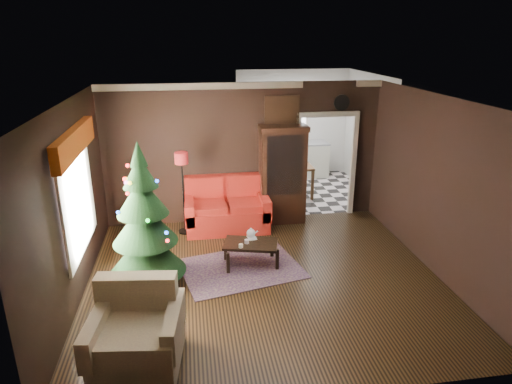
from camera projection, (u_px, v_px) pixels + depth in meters
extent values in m
plane|color=black|center=(265.00, 279.00, 7.11)|extent=(5.50, 5.50, 0.00)
plane|color=white|center=(266.00, 101.00, 6.17)|extent=(5.50, 5.50, 0.00)
plane|color=black|center=(244.00, 154.00, 8.97)|extent=(5.50, 0.00, 5.50)
plane|color=black|center=(310.00, 284.00, 4.31)|extent=(5.50, 0.00, 5.50)
plane|color=black|center=(71.00, 207.00, 6.24)|extent=(0.00, 5.50, 5.50)
plane|color=black|center=(438.00, 187.00, 7.04)|extent=(0.00, 5.50, 5.50)
cube|color=white|center=(76.00, 198.00, 6.42)|extent=(0.05, 1.60, 1.40)
cube|color=#87350C|center=(74.00, 142.00, 6.15)|extent=(0.12, 2.10, 0.35)
plane|color=silver|center=(305.00, 191.00, 11.08)|extent=(3.00, 3.00, 0.00)
cube|color=white|center=(293.00, 112.00, 11.86)|extent=(0.70, 0.06, 0.70)
cube|color=#504049|center=(241.00, 268.00, 7.42)|extent=(2.15, 1.76, 0.01)
cylinder|color=white|center=(247.00, 242.00, 7.39)|extent=(0.09, 0.09, 0.06)
cylinder|color=white|center=(241.00, 246.00, 7.25)|extent=(0.08, 0.08, 0.06)
imported|color=#A67A5E|center=(248.00, 233.00, 7.53)|extent=(0.14, 0.03, 0.19)
cylinder|color=silver|center=(341.00, 102.00, 8.88)|extent=(0.32, 0.32, 0.06)
cube|color=#AA7B45|center=(282.00, 111.00, 8.75)|extent=(0.62, 0.05, 0.52)
cube|color=silver|center=(294.00, 160.00, 12.05)|extent=(1.80, 0.60, 0.90)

